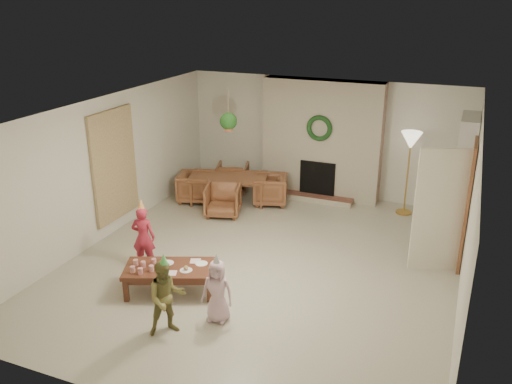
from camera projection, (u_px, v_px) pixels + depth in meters
The scene contains 56 objects.
floor at pixel (264, 262), 8.73m from camera, with size 7.00×7.00×0.00m, color #B7B29E.
ceiling at pixel (265, 112), 7.85m from camera, with size 7.00×7.00×0.00m, color white.
wall_back at pixel (324, 138), 11.32m from camera, with size 7.00×7.00×0.00m, color silver.
wall_front at pixel (135, 306), 5.26m from camera, with size 7.00×7.00×0.00m, color silver.
wall_left at pixel (105, 168), 9.35m from camera, with size 7.00×7.00×0.00m, color silver.
wall_right at pixel (470, 220), 7.23m from camera, with size 7.00×7.00×0.00m, color silver.
fireplace_mass at pixel (322, 140), 11.15m from camera, with size 2.50×0.40×2.50m, color #4F1715.
fireplace_hearth at pixel (315, 198), 11.26m from camera, with size 1.60×0.30×0.12m, color #5A2219.
fireplace_firebox at pixel (318, 178), 11.27m from camera, with size 0.75×0.12×0.75m, color black.
fireplace_wreath at pixel (319, 128), 10.84m from camera, with size 0.54×0.54×0.10m, color #173D1B.
floor_lamp_base at pixel (404, 212), 10.67m from camera, with size 0.31×0.31×0.03m, color gold.
floor_lamp_post at pixel (407, 176), 10.40m from camera, with size 0.03×0.03×1.50m, color gold.
floor_lamp_shade at pixel (411, 141), 10.15m from camera, with size 0.40×0.40×0.33m, color beige.
bookshelf_carcass at pixel (463, 178), 9.33m from camera, with size 0.30×1.00×2.20m, color white.
bookshelf_shelf_a at pixel (457, 212), 9.56m from camera, with size 0.30×0.92×0.03m, color white.
bookshelf_shelf_b at pixel (460, 191), 9.42m from camera, with size 0.30×0.92×0.03m, color white.
bookshelf_shelf_c at pixel (463, 170), 9.28m from camera, with size 0.30×0.92×0.03m, color white.
bookshelf_shelf_d at pixel (466, 148), 9.14m from camera, with size 0.30×0.92×0.03m, color white.
books_row_lower at pixel (456, 207), 9.39m from camera, with size 0.20×0.40×0.24m, color #A91F36.
books_row_mid at pixel (460, 183), 9.42m from camera, with size 0.20×0.44×0.24m, color #274A8F.
books_row_upper at pixel (462, 164), 9.16m from camera, with size 0.20×0.36×0.22m, color #BA7727.
door_frame at pixel (467, 205), 8.36m from camera, with size 0.05×0.86×2.04m, color brown.
door_leaf at pixel (440, 211), 8.17m from camera, with size 0.05×0.80×2.00m, color beige.
curtain_panel at pixel (114, 165), 9.51m from camera, with size 0.06×1.20×2.00m, color #C0B388.
dining_table at pixel (228, 189), 11.13m from camera, with size 1.60×0.89×0.56m, color brown.
dining_chair_near at pixel (223, 200), 10.47m from camera, with size 0.66×0.68×0.62m, color brown.
dining_chair_far at pixel (233, 177), 11.78m from camera, with size 0.66×0.68×0.62m, color brown.
dining_chair_left at pixel (195, 187), 11.19m from camera, with size 0.66×0.68×0.62m, color brown.
dining_chair_right at pixel (270, 190), 11.04m from camera, with size 0.66×0.68×0.62m, color brown.
hanging_plant_cord at pixel (228, 109), 9.73m from camera, with size 0.01×0.01×0.70m, color tan.
hanging_plant_pot at pixel (229, 128), 9.86m from camera, with size 0.16×0.16×0.12m, color #AB5237.
hanging_plant_foliage at pixel (228, 121), 9.81m from camera, with size 0.32×0.32×0.32m, color #194918.
coffee_table_top at pixel (170, 269), 7.76m from camera, with size 1.31×0.66×0.06m, color #592E1D.
coffee_table_apron at pixel (170, 273), 7.78m from camera, with size 1.21×0.55×0.08m, color #592E1D.
coffee_leg_fl at pixel (126, 290), 7.58m from camera, with size 0.07×0.07×0.34m, color #592E1D.
coffee_leg_fr at pixel (209, 291), 7.58m from camera, with size 0.07×0.07×0.34m, color #592E1D.
coffee_leg_bl at pixel (134, 272), 8.08m from camera, with size 0.07×0.07×0.34m, color #592E1D.
coffee_leg_br at pixel (212, 272), 8.08m from camera, with size 0.07×0.07×0.34m, color #592E1D.
cup_a at pixel (133, 269), 7.59m from camera, with size 0.07×0.07×0.09m, color silver.
cup_b at pixel (136, 262), 7.78m from camera, with size 0.07×0.07×0.09m, color silver.
cup_c at pixel (140, 271), 7.55m from camera, with size 0.07×0.07×0.09m, color silver.
cup_d at pixel (143, 264), 7.73m from camera, with size 0.07×0.07×0.09m, color silver.
cup_e at pixel (151, 268), 7.62m from camera, with size 0.07×0.07×0.09m, color silver.
cup_f at pixel (154, 262), 7.81m from camera, with size 0.07×0.07×0.09m, color silver.
plate_a at pixel (168, 263), 7.86m from camera, with size 0.18×0.18×0.01m, color white.
plate_b at pixel (186, 270), 7.65m from camera, with size 0.18×0.18×0.01m, color white.
plate_c at pixel (202, 264), 7.84m from camera, with size 0.18×0.18×0.01m, color white.
food_scoop at pixel (186, 268), 7.64m from camera, with size 0.07×0.07×0.07m, color tan.
napkin_left at pixel (171, 273), 7.58m from camera, with size 0.15×0.15×0.01m, color #F2B2BB.
napkin_right at pixel (195, 261), 7.92m from camera, with size 0.15×0.15×0.01m, color #F2B2BB.
child_red at pixel (143, 237), 8.43m from camera, with size 0.37×0.25×1.03m, color #B5263B.
party_hat_red at pixel (141, 205), 8.24m from camera, with size 0.14×0.14×0.19m, color #EDE74F.
child_plaid at pixel (166, 298), 6.77m from camera, with size 0.50×0.39×1.02m, color #9C5D2A.
party_hat_plaid at pixel (164, 259), 6.57m from camera, with size 0.12×0.12×0.17m, color #53C157.
child_pink at pixel (217, 291), 7.05m from camera, with size 0.43×0.28×0.89m, color beige.
party_hat_pink at pixel (216, 259), 6.88m from camera, with size 0.12×0.12×0.16m, color #ACADB3.
Camera 1 is at (2.83, -7.23, 4.16)m, focal length 37.39 mm.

